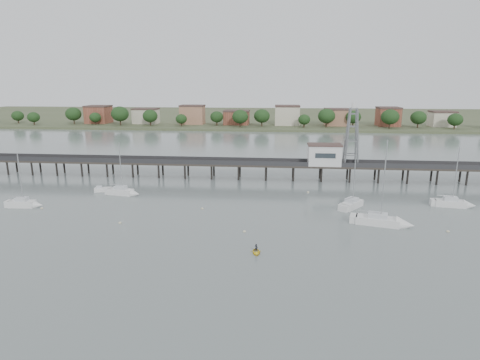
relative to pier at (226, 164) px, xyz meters
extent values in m
plane|color=slate|center=(0.00, -60.00, -3.79)|extent=(500.00, 500.00, 0.00)
cube|color=#2D2823|center=(0.00, 0.00, -0.04)|extent=(150.00, 5.00, 0.50)
cube|color=#333335|center=(0.00, -2.40, 0.76)|extent=(150.00, 0.12, 1.10)
cube|color=#333335|center=(0.00, 2.40, 0.76)|extent=(150.00, 0.12, 1.10)
cylinder|color=black|center=(0.00, -1.90, -1.99)|extent=(0.50, 0.50, 4.40)
cylinder|color=black|center=(0.00, 1.90, -1.99)|extent=(0.50, 0.50, 4.40)
cube|color=silver|center=(25.00, 0.00, 2.71)|extent=(8.00, 5.00, 5.00)
cube|color=#4C3833|center=(25.00, 0.00, 5.36)|extent=(8.40, 5.40, 0.30)
cube|color=slate|center=(31.50, 0.00, 14.36)|extent=(1.80, 1.80, 0.30)
cube|color=silver|center=(31.50, 0.00, 15.11)|extent=(0.90, 0.90, 1.20)
cube|color=white|center=(-21.28, -17.93, -3.32)|extent=(5.85, 3.16, 1.65)
cone|color=white|center=(-17.87, -18.59, -3.32)|extent=(2.68, 2.55, 2.16)
cube|color=silver|center=(-21.28, -17.93, -2.14)|extent=(2.75, 2.16, 0.75)
cylinder|color=#A5A8AA|center=(-20.90, -18.00, 2.71)|extent=(0.18, 0.18, 10.40)
cylinder|color=#A5A8AA|center=(-22.18, -17.76, -1.59)|extent=(3.20, 0.73, 0.12)
cube|color=white|center=(48.15, -20.02, -3.32)|extent=(6.01, 3.04, 1.65)
cone|color=white|center=(51.71, -20.54, -3.32)|extent=(2.69, 2.56, 2.23)
cube|color=silver|center=(48.15, -20.02, -2.14)|extent=(2.79, 2.14, 0.75)
cylinder|color=#A5A8AA|center=(48.55, -20.08, 2.89)|extent=(0.18, 0.18, 10.77)
cylinder|color=#A5A8AA|center=(47.21, -19.88, -1.59)|extent=(3.33, 0.60, 0.12)
cube|color=white|center=(31.09, -32.15, -3.32)|extent=(7.79, 4.62, 1.65)
cone|color=white|center=(35.51, -33.32, -3.32)|extent=(3.67, 3.53, 2.84)
cube|color=silver|center=(31.09, -32.15, -2.14)|extent=(3.72, 3.03, 0.75)
cylinder|color=#A5A8AA|center=(31.58, -32.28, 4.35)|extent=(0.18, 0.18, 13.70)
cylinder|color=#A5A8AA|center=(29.91, -31.84, -1.59)|extent=(4.15, 1.21, 0.12)
cube|color=white|center=(-37.51, -28.62, -3.32)|extent=(5.17, 2.20, 1.65)
cone|color=white|center=(-34.33, -28.48, -3.32)|extent=(2.21, 2.07, 1.98)
cube|color=silver|center=(-37.51, -28.62, -2.14)|extent=(2.33, 1.68, 0.75)
cylinder|color=#A5A8AA|center=(-37.15, -28.60, 2.28)|extent=(0.18, 0.18, 9.55)
cylinder|color=#A5A8AA|center=(-38.35, -28.65, -1.59)|extent=(2.97, 0.25, 0.12)
cube|color=white|center=(28.21, -22.84, -3.32)|extent=(5.30, 5.88, 1.65)
cone|color=white|center=(30.43, -20.03, -3.32)|extent=(3.23, 3.26, 2.23)
cube|color=silver|center=(28.21, -22.84, -2.14)|extent=(2.98, 3.10, 0.75)
cylinder|color=#A5A8AA|center=(28.46, -22.53, 2.88)|extent=(0.18, 0.18, 10.75)
cylinder|color=#A5A8AA|center=(27.62, -23.59, -1.59)|extent=(2.16, 2.70, 0.12)
cube|color=white|center=(-26.37, -15.75, -3.43)|extent=(4.01, 2.55, 1.03)
cube|color=silver|center=(-27.17, -15.99, -2.81)|extent=(1.54, 1.54, 0.62)
imported|color=yellow|center=(10.51, -46.41, -3.79)|extent=(1.70, 0.70, 2.31)
imported|color=black|center=(10.51, -46.41, -3.79)|extent=(0.80, 1.31, 0.29)
ellipsoid|color=beige|center=(42.08, -34.77, -3.71)|extent=(0.56, 0.56, 0.39)
ellipsoid|color=beige|center=(-14.34, -35.93, -3.71)|extent=(0.56, 0.56, 0.39)
ellipsoid|color=beige|center=(8.07, -38.03, -3.71)|extent=(0.56, 0.56, 0.39)
ellipsoid|color=beige|center=(-33.01, -29.32, -3.71)|extent=(0.56, 0.56, 0.39)
ellipsoid|color=beige|center=(20.39, -12.23, -3.71)|extent=(0.56, 0.56, 0.39)
ellipsoid|color=beige|center=(-1.30, -26.46, -3.71)|extent=(0.56, 0.56, 0.39)
cube|color=#475133|center=(0.00, 185.00, -3.29)|extent=(500.00, 170.00, 1.40)
cube|color=brown|center=(-90.00, 123.00, 1.91)|extent=(13.00, 10.50, 9.00)
cube|color=brown|center=(-62.00, 123.00, 1.91)|extent=(13.00, 10.50, 9.00)
cube|color=brown|center=(-35.00, 123.00, 1.91)|extent=(13.00, 10.50, 9.00)
cube|color=brown|center=(-10.00, 123.00, 1.91)|extent=(13.00, 10.50, 9.00)
cube|color=brown|center=(18.00, 123.00, 1.91)|extent=(13.00, 10.50, 9.00)
cube|color=brown|center=(45.00, 123.00, 1.91)|extent=(13.00, 10.50, 9.00)
cube|color=brown|center=(72.00, 123.00, 1.91)|extent=(13.00, 10.50, 9.00)
cube|color=brown|center=(100.00, 123.00, 1.91)|extent=(13.00, 10.50, 9.00)
ellipsoid|color=#1C3917|center=(-120.00, 111.00, 2.21)|extent=(8.00, 8.00, 6.80)
ellipsoid|color=#1C3917|center=(0.00, 111.00, 2.21)|extent=(8.00, 8.00, 6.80)
camera|label=1|loc=(13.35, -100.94, 20.71)|focal=30.00mm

